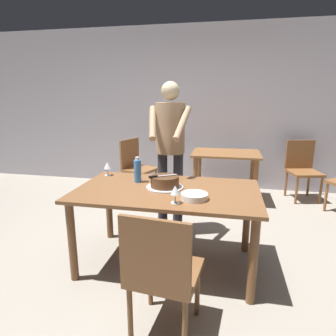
% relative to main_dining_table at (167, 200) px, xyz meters
% --- Properties ---
extents(ground_plane, '(14.00, 14.00, 0.00)m').
position_rel_main_dining_table_xyz_m(ground_plane, '(0.00, 0.00, -0.65)').
color(ground_plane, gray).
extents(back_wall, '(10.00, 0.12, 2.70)m').
position_rel_main_dining_table_xyz_m(back_wall, '(0.00, 2.64, 0.70)').
color(back_wall, '#ADA8B2').
rests_on(back_wall, ground_plane).
extents(main_dining_table, '(1.64, 0.95, 0.75)m').
position_rel_main_dining_table_xyz_m(main_dining_table, '(0.00, 0.00, 0.00)').
color(main_dining_table, brown).
rests_on(main_dining_table, ground_plane).
extents(cake_on_platter, '(0.34, 0.34, 0.11)m').
position_rel_main_dining_table_xyz_m(cake_on_platter, '(-0.03, 0.04, 0.15)').
color(cake_on_platter, silver).
rests_on(cake_on_platter, main_dining_table).
extents(cake_knife, '(0.24, 0.17, 0.02)m').
position_rel_main_dining_table_xyz_m(cake_knife, '(-0.09, 0.00, 0.22)').
color(cake_knife, silver).
rests_on(cake_knife, cake_on_platter).
extents(plate_stack, '(0.22, 0.22, 0.05)m').
position_rel_main_dining_table_xyz_m(plate_stack, '(0.27, -0.21, 0.13)').
color(plate_stack, white).
rests_on(plate_stack, main_dining_table).
extents(wine_glass_near, '(0.08, 0.08, 0.14)m').
position_rel_main_dining_table_xyz_m(wine_glass_near, '(-0.71, 0.34, 0.20)').
color(wine_glass_near, silver).
rests_on(wine_glass_near, main_dining_table).
extents(wine_glass_far, '(0.08, 0.08, 0.14)m').
position_rel_main_dining_table_xyz_m(wine_glass_far, '(0.13, -0.33, 0.20)').
color(wine_glass_far, silver).
rests_on(wine_glass_far, main_dining_table).
extents(water_bottle, '(0.07, 0.07, 0.25)m').
position_rel_main_dining_table_xyz_m(water_bottle, '(-0.33, 0.17, 0.22)').
color(water_bottle, '#387AC6').
rests_on(water_bottle, main_dining_table).
extents(person_cutting_cake, '(0.47, 0.56, 1.72)m').
position_rel_main_dining_table_xyz_m(person_cutting_cake, '(-0.11, 0.69, 0.43)').
color(person_cutting_cake, '#2D2D38').
rests_on(person_cutting_cake, ground_plane).
extents(chair_near_side, '(0.48, 0.48, 0.90)m').
position_rel_main_dining_table_xyz_m(chair_near_side, '(0.14, -0.85, -0.16)').
color(chair_near_side, brown).
rests_on(chair_near_side, ground_plane).
extents(background_table, '(1.00, 0.70, 0.74)m').
position_rel_main_dining_table_xyz_m(background_table, '(0.50, 1.94, -0.07)').
color(background_table, brown).
rests_on(background_table, ground_plane).
extents(background_chair_0, '(0.57, 0.57, 0.90)m').
position_rel_main_dining_table_xyz_m(background_chair_0, '(-0.89, 1.87, -0.16)').
color(background_chair_0, brown).
rests_on(background_chair_0, ground_plane).
extents(background_chair_1, '(0.53, 0.53, 0.90)m').
position_rel_main_dining_table_xyz_m(background_chair_1, '(1.67, 2.23, -0.16)').
color(background_chair_1, brown).
rests_on(background_chair_1, ground_plane).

